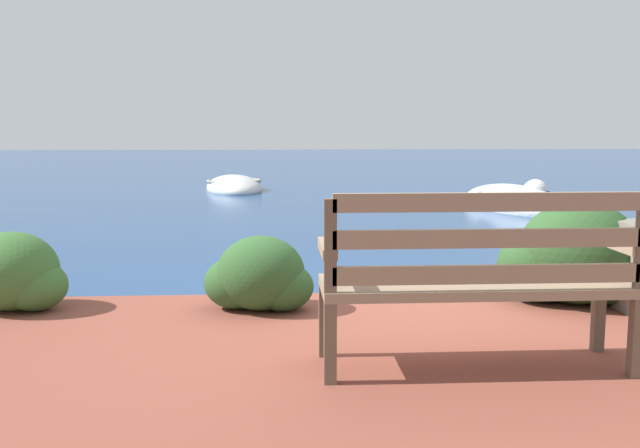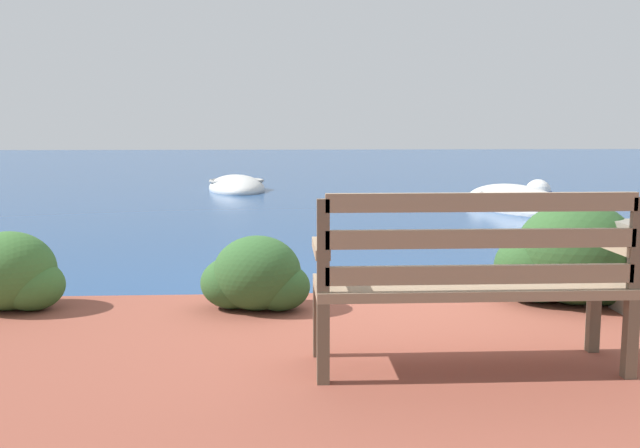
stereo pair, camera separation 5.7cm
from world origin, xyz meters
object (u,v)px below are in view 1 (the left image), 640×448
at_px(park_bench, 478,277).
at_px(rowboat_nearest, 512,205).
at_px(mooring_buoy, 535,192).
at_px(rowboat_mid, 234,188).

height_order(park_bench, rowboat_nearest, park_bench).
xyz_separation_m(park_bench, mooring_buoy, (4.38, 11.07, -0.61)).
relative_size(park_bench, rowboat_mid, 0.58).
distance_m(rowboat_mid, mooring_buoy, 6.65).
height_order(park_bench, rowboat_mid, park_bench).
height_order(rowboat_nearest, rowboat_mid, rowboat_nearest).
bearing_deg(rowboat_nearest, mooring_buoy, -42.55).
bearing_deg(mooring_buoy, park_bench, -111.56).
bearing_deg(rowboat_mid, mooring_buoy, -115.56).
bearing_deg(rowboat_nearest, park_bench, 147.31).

